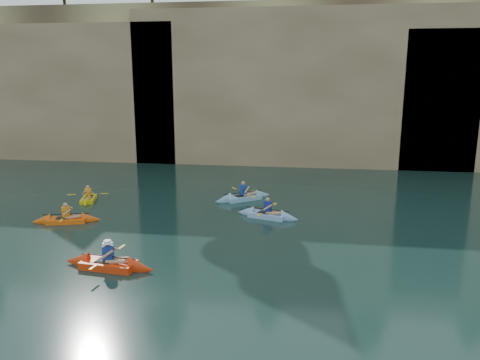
# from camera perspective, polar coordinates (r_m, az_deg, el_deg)

# --- Properties ---
(ground) EXTENTS (160.00, 160.00, 0.00)m
(ground) POSITION_cam_1_polar(r_m,az_deg,el_deg) (13.70, -4.20, -15.71)
(ground) COLOR black
(ground) RESTS_ON ground
(cliff) EXTENTS (70.00, 16.00, 12.00)m
(cliff) POSITION_cam_1_polar(r_m,az_deg,el_deg) (41.83, 4.70, 11.99)
(cliff) COLOR tan
(cliff) RESTS_ON ground
(cliff_slab_west) EXTENTS (26.00, 2.40, 10.56)m
(cliff_slab_west) POSITION_cam_1_polar(r_m,az_deg,el_deg) (41.18, -25.56, 9.80)
(cliff_slab_west) COLOR tan
(cliff_slab_west) RESTS_ON ground
(cliff_slab_center) EXTENTS (24.00, 2.40, 11.40)m
(cliff_slab_center) POSITION_cam_1_polar(r_m,az_deg,el_deg) (34.36, 7.27, 11.27)
(cliff_slab_center) COLOR tan
(cliff_slab_center) RESTS_ON ground
(sea_cave_west) EXTENTS (4.50, 1.00, 4.00)m
(sea_cave_west) POSITION_cam_1_polar(r_m,az_deg,el_deg) (39.79, -23.21, 5.19)
(sea_cave_west) COLOR black
(sea_cave_west) RESTS_ON ground
(sea_cave_center) EXTENTS (3.50, 1.00, 3.20)m
(sea_cave_center) POSITION_cam_1_polar(r_m,az_deg,el_deg) (34.70, -2.93, 4.57)
(sea_cave_center) COLOR black
(sea_cave_center) RESTS_ON ground
(sea_cave_east) EXTENTS (5.00, 1.00, 4.50)m
(sea_cave_east) POSITION_cam_1_polar(r_m,az_deg,el_deg) (34.74, 20.44, 4.88)
(sea_cave_east) COLOR black
(sea_cave_east) RESTS_ON ground
(main_kayaker) EXTENTS (3.42, 2.28, 1.25)m
(main_kayaker) POSITION_cam_1_polar(r_m,az_deg,el_deg) (16.93, -15.71, -9.79)
(main_kayaker) COLOR red
(main_kayaker) RESTS_ON ground
(kayaker_orange) EXTENTS (3.08, 2.21, 1.14)m
(kayaker_orange) POSITION_cam_1_polar(r_m,az_deg,el_deg) (22.51, -20.39, -4.54)
(kayaker_orange) COLOR #F35A0F
(kayaker_orange) RESTS_ON ground
(kayaker_ltblue_near) EXTENTS (3.12, 2.29, 1.20)m
(kayaker_ltblue_near) POSITION_cam_1_polar(r_m,az_deg,el_deg) (21.85, 3.36, -4.23)
(kayaker_ltblue_near) COLOR #86AFE1
(kayaker_ltblue_near) RESTS_ON ground
(kayaker_yellow) EXTENTS (2.04, 2.64, 1.05)m
(kayaker_yellow) POSITION_cam_1_polar(r_m,az_deg,el_deg) (25.92, -17.98, -2.17)
(kayaker_yellow) COLOR yellow
(kayaker_yellow) RESTS_ON ground
(kayaker_ltblue_mid) EXTENTS (3.11, 2.57, 1.26)m
(kayaker_ltblue_mid) POSITION_cam_1_polar(r_m,az_deg,el_deg) (24.84, 0.38, -2.10)
(kayaker_ltblue_mid) COLOR #80B9D7
(kayaker_ltblue_mid) RESTS_ON ground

